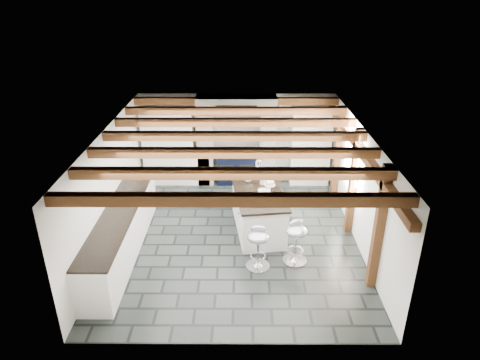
{
  "coord_description": "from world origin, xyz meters",
  "views": [
    {
      "loc": [
        0.14,
        -7.71,
        4.89
      ],
      "look_at": [
        0.1,
        0.4,
        1.1
      ],
      "focal_mm": 32.0,
      "sensor_mm": 36.0,
      "label": 1
    }
  ],
  "objects_px": {
    "range_cooker": "(237,165)",
    "kitchen_island": "(258,210)",
    "bar_stool_far": "(258,243)",
    "bar_stool_near": "(296,237)"
  },
  "relations": [
    {
      "from": "range_cooker",
      "to": "bar_stool_far",
      "type": "relative_size",
      "value": 1.19
    },
    {
      "from": "range_cooker",
      "to": "kitchen_island",
      "type": "relative_size",
      "value": 0.51
    },
    {
      "from": "bar_stool_far",
      "to": "kitchen_island",
      "type": "bearing_deg",
      "value": 93.17
    },
    {
      "from": "range_cooker",
      "to": "bar_stool_near",
      "type": "xyz_separation_m",
      "value": [
        1.15,
        -3.59,
        0.07
      ]
    },
    {
      "from": "bar_stool_far",
      "to": "range_cooker",
      "type": "bearing_deg",
      "value": 101.76
    },
    {
      "from": "range_cooker",
      "to": "bar_stool_near",
      "type": "relative_size",
      "value": 1.16
    },
    {
      "from": "bar_stool_near",
      "to": "bar_stool_far",
      "type": "height_order",
      "value": "bar_stool_near"
    },
    {
      "from": "kitchen_island",
      "to": "bar_stool_near",
      "type": "xyz_separation_m",
      "value": [
        0.67,
        -1.15,
        0.06
      ]
    },
    {
      "from": "range_cooker",
      "to": "kitchen_island",
      "type": "bearing_deg",
      "value": -78.72
    },
    {
      "from": "bar_stool_near",
      "to": "kitchen_island",
      "type": "bearing_deg",
      "value": 100.04
    }
  ]
}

